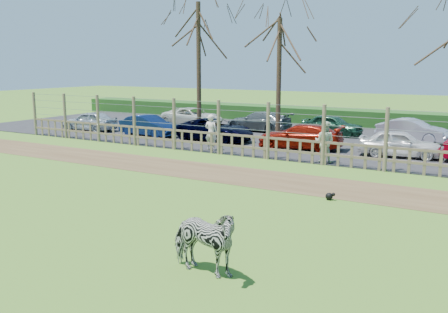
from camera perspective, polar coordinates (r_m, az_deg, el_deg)
The scene contains 20 objects.
ground at distance 15.26m, azimuth -8.04°, elevation -5.20°, with size 120.00×120.00×0.00m, color olive.
dirt_strip at distance 18.88m, azimuth 0.44°, elevation -2.03°, with size 34.00×2.80×0.01m, color brown.
asphalt at distance 27.86m, azimuth 10.75°, elevation 1.91°, with size 44.00×13.00×0.04m, color #232326.
hedge at distance 34.42m, azimuth 14.72°, elevation 4.26°, with size 46.00×2.00×1.10m, color #1E4716.
fence at distance 21.79m, azimuth 5.04°, elevation 1.77°, with size 30.16×0.16×2.50m.
tree_left at distance 28.69m, azimuth -2.94°, elevation 13.53°, with size 4.80×4.80×7.88m.
tree_mid at distance 27.38m, azimuth 6.35°, elevation 12.06°, with size 4.80×4.80×6.83m.
zebra at distance 9.92m, azimuth -2.42°, elevation -9.62°, with size 0.75×1.65×1.39m, color gray.
visitor_a at distance 23.77m, azimuth -1.49°, elevation 2.78°, with size 0.63×0.41×1.72m, color #F0DDCB.
visitor_b at distance 21.30m, azimuth 11.41°, elevation 1.66°, with size 0.84×0.65×1.72m, color beige.
crow at distance 15.68m, azimuth 11.98°, elevation -4.45°, with size 0.30×0.22×0.25m.
car_0 at distance 31.97m, azimuth -15.10°, elevation 3.94°, with size 1.42×3.52×1.20m, color #ACB7C0.
car_1 at distance 28.78m, azimuth -8.59°, elevation 3.49°, with size 1.27×3.64×1.20m, color #0E2150.
car_2 at distance 26.79m, azimuth -1.03°, elevation 3.09°, with size 1.99×4.32×1.20m, color black.
car_3 at distance 24.58m, azimuth 8.70°, elevation 2.30°, with size 1.68×4.13×1.20m, color maroon.
car_4 at distance 23.46m, azimuth 19.45°, elevation 1.42°, with size 1.42×3.52×1.20m, color white.
car_8 at distance 33.31m, azimuth -3.62°, elevation 4.54°, with size 1.99×4.32×1.20m, color white.
car_9 at distance 30.74m, azimuth 3.97°, elevation 4.03°, with size 1.68×4.13×1.20m, color #576163.
car_10 at distance 29.52m, azimuth 12.24°, elevation 3.55°, with size 1.42×3.52×1.20m, color #1C4A32.
car_11 at distance 28.33m, azimuth 20.69°, elevation 2.82°, with size 1.27×3.64×1.20m, color #B4AEBE.
Camera 1 is at (9.17, -11.48, 4.12)m, focal length 40.00 mm.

